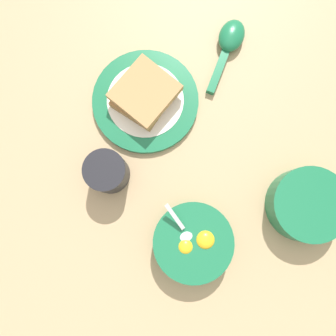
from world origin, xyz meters
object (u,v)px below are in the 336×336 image
(toast_plate, at_px, (145,101))
(drinking_cup, at_px, (107,172))
(soup_spoon, at_px, (229,42))
(egg_bowl, at_px, (193,242))
(congee_bowl, at_px, (307,205))
(toast_sandwich, at_px, (145,94))

(toast_plate, distance_m, drinking_cup, 0.16)
(soup_spoon, bearing_deg, toast_plate, 17.11)
(soup_spoon, bearing_deg, egg_bowl, 60.00)
(egg_bowl, bearing_deg, congee_bowl, 178.93)
(congee_bowl, bearing_deg, toast_plate, -53.08)
(toast_plate, relative_size, drinking_cup, 2.79)
(toast_plate, bearing_deg, congee_bowl, 126.92)
(egg_bowl, height_order, soup_spoon, egg_bowl)
(toast_plate, xyz_separation_m, soup_spoon, (-0.20, -0.06, 0.01))
(egg_bowl, height_order, drinking_cup, egg_bowl)
(soup_spoon, relative_size, drinking_cup, 1.91)
(egg_bowl, bearing_deg, soup_spoon, -120.00)
(toast_sandwich, bearing_deg, egg_bowl, 89.21)
(drinking_cup, bearing_deg, congee_bowl, 152.11)
(egg_bowl, distance_m, drinking_cup, 0.20)
(egg_bowl, distance_m, congee_bowl, 0.22)
(egg_bowl, relative_size, toast_sandwich, 1.05)
(egg_bowl, distance_m, toast_sandwich, 0.29)
(soup_spoon, distance_m, congee_bowl, 0.35)
(egg_bowl, bearing_deg, drinking_cup, -57.58)
(congee_bowl, bearing_deg, drinking_cup, -27.89)
(toast_plate, height_order, drinking_cup, drinking_cup)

